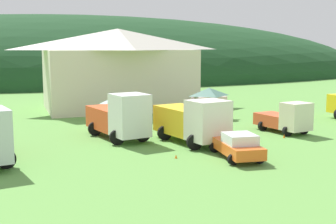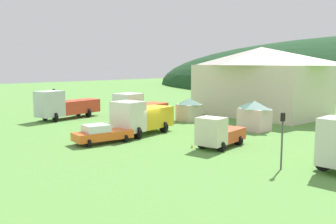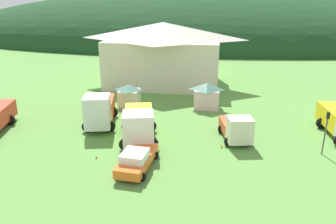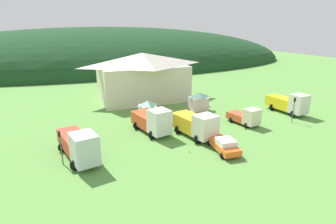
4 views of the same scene
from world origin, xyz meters
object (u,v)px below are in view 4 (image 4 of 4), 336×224
Objects in this scene: depot_building at (143,76)px; play_shed_cream at (148,109)px; play_shed_pink at (198,101)px; traffic_light_east at (294,107)px; traffic_cone_mid_row at (189,152)px; light_truck_cream at (246,117)px; service_pickup_orange at (224,145)px; tow_truck_silver at (79,145)px; traffic_cone_near_pickup at (245,130)px; traffic_light_west at (61,144)px; heavy_rig_white at (153,121)px; heavy_rig_striped at (196,124)px; flatbed_truck_yellow at (289,103)px.

play_shed_cream is (-2.50, -10.60, -3.21)m from depot_building.
play_shed_pink is 0.82× the size of traffic_light_east.
traffic_light_east is 7.55× the size of traffic_cone_mid_row.
depot_building is at bearing 76.75° from play_shed_cream.
play_shed_pink is at bearing -172.46° from light_truck_cream.
play_shed_cream is at bearing 92.41° from traffic_cone_mid_row.
play_shed_cream is 0.51× the size of service_pickup_orange.
depot_building is 12.46m from play_shed_pink.
tow_truck_silver is at bearing -122.31° from depot_building.
traffic_cone_mid_row is (-1.93, -24.07, -4.59)m from depot_building.
depot_building is at bearing -164.13° from light_truck_cream.
traffic_light_east is at bearing -0.30° from traffic_cone_near_pickup.
traffic_light_west is at bearing -138.81° from play_shed_cream.
depot_building is 2.36× the size of heavy_rig_white.
play_shed_cream is 4.40× the size of traffic_cone_near_pickup.
play_shed_cream reaches higher than traffic_cone_mid_row.
tow_truck_silver is 1.69× the size of light_truck_cream.
heavy_rig_striped is (14.29, 1.02, -0.01)m from tow_truck_silver.
heavy_rig_striped is 7.63m from traffic_cone_near_pickup.
heavy_rig_white is at bearing 101.94° from tow_truck_silver.
heavy_rig_striped is at bearing 5.09° from traffic_light_west.
depot_building is at bearing 128.53° from traffic_light_east.
light_truck_cream is 8.45× the size of traffic_cone_near_pickup.
play_shed_cream is at bearing -103.25° from depot_building.
traffic_light_east is (31.74, 1.00, 0.04)m from traffic_light_west.
depot_building is 3.31× the size of light_truck_cream.
traffic_light_west is (-15.23, -21.74, -2.32)m from depot_building.
tow_truck_silver is 15.77m from service_pickup_orange.
play_shed_pink is 6.19× the size of traffic_cone_mid_row.
play_shed_cream reaches higher than service_pickup_orange.
traffic_light_east is (9.92, -10.61, 0.75)m from play_shed_pink.
play_shed_cream is 6.68m from heavy_rig_white.
service_pickup_orange is at bearing -107.74° from play_shed_pink.
traffic_light_east is at bearing 10.24° from traffic_cone_mid_row.
play_shed_pink is at bearing 111.47° from heavy_rig_white.
traffic_cone_mid_row is (-18.44, -3.33, -2.31)m from traffic_light_east.
play_shed_cream reaches higher than traffic_cone_near_pickup.
play_shed_pink reaches higher than light_truck_cream.
service_pickup_orange is at bearing -1.39° from heavy_rig_striped.
traffic_cone_near_pickup is at bearing -76.60° from flatbed_truck_yellow.
light_truck_cream is at bearing -35.00° from play_shed_cream.
traffic_light_east is (15.72, -0.43, 0.59)m from heavy_rig_striped.
tow_truck_silver reaches higher than service_pickup_orange.
play_shed_cream is at bearing 151.93° from traffic_light_east.
traffic_light_east is 6.14× the size of traffic_cone_near_pickup.
depot_building is at bearing -136.08° from flatbed_truck_yellow.
light_truck_cream is 10.39× the size of traffic_cone_mid_row.
depot_building is 4.65× the size of traffic_light_west.
traffic_light_west is at bearing -125.01° from depot_building.
play_shed_cream is 21.57m from traffic_light_east.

